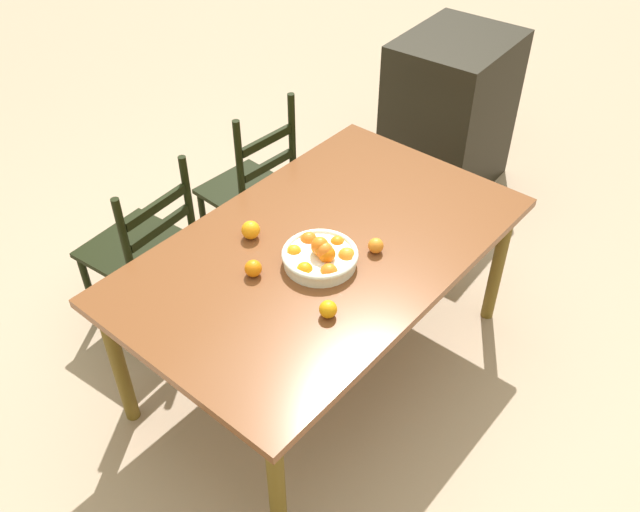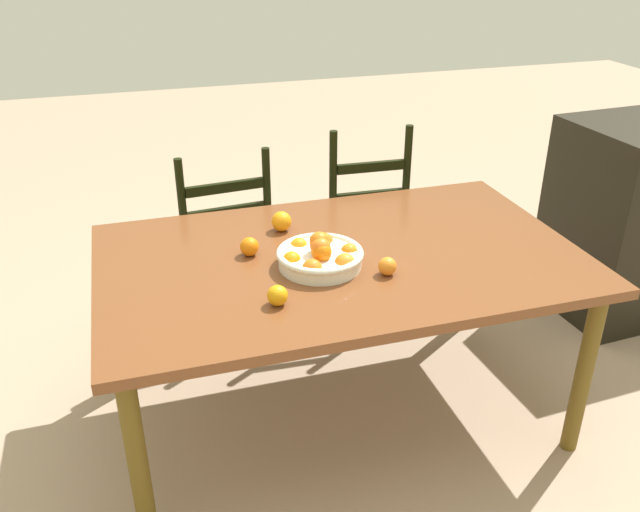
{
  "view_description": "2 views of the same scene",
  "coord_description": "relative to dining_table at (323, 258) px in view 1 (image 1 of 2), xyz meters",
  "views": [
    {
      "loc": [
        -1.65,
        -1.37,
        2.5
      ],
      "look_at": [
        -0.1,
        -0.06,
        0.77
      ],
      "focal_mm": 37.87,
      "sensor_mm": 36.0,
      "label": 1
    },
    {
      "loc": [
        -0.7,
        -2.05,
        1.83
      ],
      "look_at": [
        -0.1,
        -0.06,
        0.77
      ],
      "focal_mm": 37.52,
      "sensor_mm": 36.0,
      "label": 2
    }
  ],
  "objects": [
    {
      "name": "ground_plane",
      "position": [
        0.0,
        0.0,
        -0.66
      ],
      "size": [
        12.0,
        12.0,
        0.0
      ],
      "primitive_type": "plane",
      "color": "tan"
    },
    {
      "name": "dining_table",
      "position": [
        0.0,
        0.0,
        0.0
      ],
      "size": [
        1.74,
        1.06,
        0.73
      ],
      "color": "brown",
      "rests_on": "ground"
    },
    {
      "name": "chair_near_window",
      "position": [
        0.37,
        0.81,
        -0.22
      ],
      "size": [
        0.43,
        0.43,
        0.98
      ],
      "rotation": [
        0.0,
        0.0,
        3.1
      ],
      "color": "black",
      "rests_on": "ground"
    },
    {
      "name": "chair_by_cabinet",
      "position": [
        -0.32,
        0.85,
        -0.22
      ],
      "size": [
        0.48,
        0.48,
        0.92
      ],
      "rotation": [
        0.0,
        0.0,
        3.23
      ],
      "color": "black",
      "rests_on": "ground"
    },
    {
      "name": "cabinet",
      "position": [
        1.68,
        0.4,
        -0.18
      ],
      "size": [
        0.76,
        0.62,
        0.97
      ],
      "primitive_type": "cube",
      "rotation": [
        0.0,
        0.0,
        0.06
      ],
      "color": "black",
      "rests_on": "ground"
    },
    {
      "name": "fruit_bowl",
      "position": [
        -0.1,
        -0.07,
        0.11
      ],
      "size": [
        0.31,
        0.31,
        0.13
      ],
      "color": "white",
      "rests_on": "dining_table"
    },
    {
      "name": "orange_loose_0",
      "position": [
        -0.32,
        0.09,
        0.1
      ],
      "size": [
        0.07,
        0.07,
        0.07
      ],
      "primitive_type": "sphere",
      "color": "orange",
      "rests_on": "dining_table"
    },
    {
      "name": "orange_loose_1",
      "position": [
        -0.15,
        0.26,
        0.11
      ],
      "size": [
        0.08,
        0.08,
        0.08
      ],
      "primitive_type": "sphere",
      "color": "orange",
      "rests_on": "dining_table"
    },
    {
      "name": "orange_loose_2",
      "position": [
        -0.3,
        -0.27,
        0.1
      ],
      "size": [
        0.07,
        0.07,
        0.07
      ],
      "primitive_type": "sphere",
      "color": "orange",
      "rests_on": "dining_table"
    },
    {
      "name": "orange_loose_3",
      "position": [
        0.11,
        -0.19,
        0.1
      ],
      "size": [
        0.06,
        0.06,
        0.06
      ],
      "primitive_type": "sphere",
      "color": "orange",
      "rests_on": "dining_table"
    }
  ]
}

